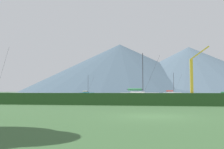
% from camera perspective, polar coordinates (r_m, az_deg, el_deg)
% --- Properties ---
extents(ground_plane, '(1000.00, 1000.00, 0.00)m').
position_cam_1_polar(ground_plane, '(14.63, 9.39, -9.58)').
color(ground_plane, '#385B33').
extents(harbor_water, '(320.00, 246.00, 0.00)m').
position_cam_1_polar(harbor_water, '(151.56, 8.91, -4.41)').
color(harbor_water, gray).
rests_on(harbor_water, ground_plane).
extents(hedge_line, '(80.00, 1.20, 1.28)m').
position_cam_1_polar(hedge_line, '(25.57, 9.14, -5.69)').
color(hedge_line, '#284C23').
rests_on(hedge_line, ground_plane).
extents(sailboat_slip_1, '(7.57, 2.92, 8.20)m').
position_cam_1_polar(sailboat_slip_1, '(92.37, 13.87, -4.32)').
color(sailboat_slip_1, white).
rests_on(sailboat_slip_1, harbor_water).
extents(sailboat_slip_5, '(6.77, 3.31, 8.05)m').
position_cam_1_polar(sailboat_slip_5, '(101.00, -5.79, -4.40)').
color(sailboat_slip_5, '#19707A').
rests_on(sailboat_slip_5, harbor_water).
extents(sailboat_slip_9, '(8.84, 3.43, 9.36)m').
position_cam_1_polar(sailboat_slip_9, '(51.01, 6.61, -4.72)').
color(sailboat_slip_9, white).
rests_on(sailboat_slip_9, harbor_water).
extents(dock_crane, '(6.26, 2.00, 14.87)m').
position_cam_1_polar(dock_crane, '(76.24, 18.15, -1.21)').
color(dock_crane, '#333338').
rests_on(dock_crane, ground_plane).
extents(distant_hill_west_ridge, '(278.89, 278.89, 71.30)m').
position_cam_1_polar(distant_hill_west_ridge, '(403.77, 17.45, 1.13)').
color(distant_hill_west_ridge, '#4C6070').
rests_on(distant_hill_west_ridge, ground_plane).
extents(distant_hill_east_ridge, '(315.95, 315.95, 78.99)m').
position_cam_1_polar(distant_hill_east_ridge, '(404.67, 1.81, 1.49)').
color(distant_hill_east_ridge, '#425666').
rests_on(distant_hill_east_ridge, ground_plane).
extents(distant_hill_far_shoulder, '(352.84, 352.84, 52.90)m').
position_cam_1_polar(distant_hill_far_shoulder, '(435.52, 12.97, -0.51)').
color(distant_hill_far_shoulder, '#425666').
rests_on(distant_hill_far_shoulder, ground_plane).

